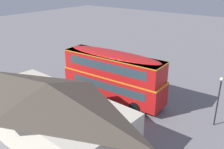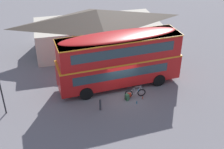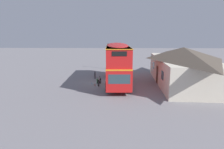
{
  "view_description": "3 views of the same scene",
  "coord_description": "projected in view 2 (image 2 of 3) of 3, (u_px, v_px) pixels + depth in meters",
  "views": [
    {
      "loc": [
        -13.31,
        19.02,
        11.39
      ],
      "look_at": [
        0.81,
        0.61,
        2.21
      ],
      "focal_mm": 40.14,
      "sensor_mm": 36.0,
      "label": 1
    },
    {
      "loc": [
        -6.55,
        -19.05,
        13.78
      ],
      "look_at": [
        -0.77,
        0.36,
        1.76
      ],
      "focal_mm": 46.68,
      "sensor_mm": 36.0,
      "label": 2
    },
    {
      "loc": [
        22.0,
        1.22,
        5.8
      ],
      "look_at": [
        1.85,
        0.75,
        1.45
      ],
      "focal_mm": 29.76,
      "sensor_mm": 36.0,
      "label": 3
    }
  ],
  "objects": [
    {
      "name": "double_decker_bus",
      "position": [
        119.0,
        58.0,
        24.13
      ],
      "size": [
        10.5,
        2.9,
        4.79
      ],
      "color": "black",
      "rests_on": "ground"
    },
    {
      "name": "ground_plane",
      "position": [
        122.0,
        93.0,
        24.34
      ],
      "size": [
        120.0,
        120.0,
        0.0
      ],
      "primitive_type": "plane",
      "color": "slate"
    },
    {
      "name": "kerb_bollard",
      "position": [
        100.0,
        104.0,
        22.16
      ],
      "size": [
        0.16,
        0.16,
        0.97
      ],
      "color": "#333338",
      "rests_on": "ground"
    },
    {
      "name": "pub_building",
      "position": [
        97.0,
        29.0,
        30.7
      ],
      "size": [
        13.49,
        6.85,
        4.37
      ],
      "color": "beige",
      "rests_on": "ground"
    },
    {
      "name": "water_bottle_red_squeeze",
      "position": [
        143.0,
        98.0,
        23.58
      ],
      "size": [
        0.07,
        0.07,
        0.26
      ],
      "color": "#D84C33",
      "rests_on": "ground"
    },
    {
      "name": "backpack_on_ground",
      "position": [
        127.0,
        97.0,
        23.38
      ],
      "size": [
        0.37,
        0.38,
        0.57
      ],
      "color": "#386642",
      "rests_on": "ground"
    },
    {
      "name": "touring_bicycle",
      "position": [
        134.0,
        93.0,
        23.71
      ],
      "size": [
        1.75,
        0.46,
        1.03
      ],
      "color": "black",
      "rests_on": "ground"
    },
    {
      "name": "street_lamp",
      "position": [
        0.0,
        84.0,
        20.73
      ],
      "size": [
        0.28,
        0.28,
        4.2
      ],
      "color": "black",
      "rests_on": "ground"
    },
    {
      "name": "water_bottle_blue_sports",
      "position": [
        137.0,
        102.0,
        23.07
      ],
      "size": [
        0.07,
        0.07,
        0.22
      ],
      "color": "#338CBF",
      "rests_on": "ground"
    }
  ]
}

